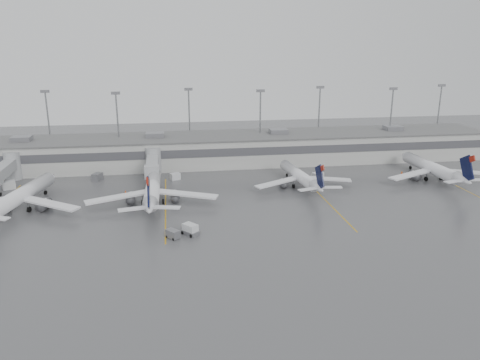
{
  "coord_description": "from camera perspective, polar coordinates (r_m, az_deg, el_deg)",
  "views": [
    {
      "loc": [
        -15.9,
        -71.47,
        33.96
      ],
      "look_at": [
        -1.37,
        24.0,
        5.0
      ],
      "focal_mm": 35.0,
      "sensor_mm": 36.0,
      "label": 1
    }
  ],
  "objects": [
    {
      "name": "gse_uld_b",
      "position": [
        119.44,
        -7.91,
        0.43
      ],
      "size": [
        2.82,
        2.42,
        1.68
      ],
      "primitive_type": "cube",
      "rotation": [
        0.0,
        0.0,
        0.42
      ],
      "color": "silver",
      "rests_on": "ground"
    },
    {
      "name": "jet_far_right",
      "position": [
        127.21,
        22.52,
        1.32
      ],
      "size": [
        26.88,
        30.16,
        9.75
      ],
      "rotation": [
        0.0,
        0.0,
        0.04
      ],
      "color": "white",
      "rests_on": "ground"
    },
    {
      "name": "baggage_cart",
      "position": [
        84.68,
        -8.21,
        -6.52
      ],
      "size": [
        2.68,
        2.8,
        1.59
      ],
      "rotation": [
        0.0,
        0.0,
        0.71
      ],
      "color": "slate",
      "rests_on": "ground"
    },
    {
      "name": "ground",
      "position": [
        80.71,
        3.56,
        -8.22
      ],
      "size": [
        260.0,
        260.0,
        0.0
      ],
      "primitive_type": "plane",
      "color": "#4E4E50",
      "rests_on": "ground"
    },
    {
      "name": "baggage_tug",
      "position": [
        85.86,
        -6.07,
        -6.14
      ],
      "size": [
        3.48,
        3.61,
        2.01
      ],
      "rotation": [
        0.0,
        0.0,
        0.71
      ],
      "color": "silver",
      "rests_on": "ground"
    },
    {
      "name": "jet_mid_right",
      "position": [
        112.76,
        7.39,
        0.47
      ],
      "size": [
        24.1,
        27.12,
        8.78
      ],
      "rotation": [
        0.0,
        0.0,
        0.1
      ],
      "color": "white",
      "rests_on": "ground"
    },
    {
      "name": "gse_uld_a",
      "position": [
        123.71,
        -26.35,
        -0.56
      ],
      "size": [
        3.25,
        2.81,
        1.94
      ],
      "primitive_type": "cube",
      "rotation": [
        0.0,
        0.0,
        0.43
      ],
      "color": "silver",
      "rests_on": "ground"
    },
    {
      "name": "jet_mid_left",
      "position": [
        102.09,
        -10.63,
        -1.16
      ],
      "size": [
        28.09,
        31.47,
        10.18
      ],
      "rotation": [
        0.0,
        0.0,
        -0.01
      ],
      "color": "white",
      "rests_on": "ground"
    },
    {
      "name": "gse_loader",
      "position": [
        123.28,
        -17.0,
        0.38
      ],
      "size": [
        2.79,
        3.32,
        1.78
      ],
      "primitive_type": "cube",
      "rotation": [
        0.0,
        0.0,
        -0.43
      ],
      "color": "slate",
      "rests_on": "ground"
    },
    {
      "name": "jet_bridge_left",
      "position": [
        127.31,
        -26.5,
        1.24
      ],
      "size": [
        4.0,
        17.2,
        7.0
      ],
      "color": "#939598",
      "rests_on": "ground"
    },
    {
      "name": "cone_d",
      "position": [
        130.97,
        19.13,
        0.9
      ],
      "size": [
        0.5,
        0.5,
        0.8
      ],
      "primitive_type": "cone",
      "color": "#DE4904",
      "rests_on": "ground"
    },
    {
      "name": "jet_far_left",
      "position": [
        106.27,
        -25.37,
        -1.82
      ],
      "size": [
        27.28,
        30.94,
        10.17
      ],
      "rotation": [
        0.0,
        0.0,
        -0.23
      ],
      "color": "white",
      "rests_on": "ground"
    },
    {
      "name": "cone_a",
      "position": [
        112.89,
        -26.05,
        -2.41
      ],
      "size": [
        0.4,
        0.4,
        0.63
      ],
      "primitive_type": "cone",
      "color": "#DE4904",
      "rests_on": "ground"
    },
    {
      "name": "cone_c",
      "position": [
        113.65,
        8.35,
        -0.71
      ],
      "size": [
        0.39,
        0.39,
        0.63
      ],
      "primitive_type": "cone",
      "color": "#DE4904",
      "rests_on": "ground"
    },
    {
      "name": "stand_markings",
      "position": [
        102.57,
        0.76,
        -2.64
      ],
      "size": [
        105.25,
        40.0,
        0.01
      ],
      "color": "#D2970C",
      "rests_on": "ground"
    },
    {
      "name": "jet_bridge_right",
      "position": [
        121.08,
        -10.56,
        2.02
      ],
      "size": [
        4.0,
        17.2,
        7.0
      ],
      "color": "#939598",
      "rests_on": "ground"
    },
    {
      "name": "gse_uld_c",
      "position": [
        119.88,
        9.45,
        0.47
      ],
      "size": [
        3.09,
        2.6,
        1.86
      ],
      "primitive_type": "cube",
      "rotation": [
        0.0,
        0.0,
        0.38
      ],
      "color": "silver",
      "rests_on": "ground"
    },
    {
      "name": "cone_b",
      "position": [
        111.2,
        -13.79,
        -1.38
      ],
      "size": [
        0.47,
        0.47,
        0.75
      ],
      "primitive_type": "cone",
      "color": "#DE4904",
      "rests_on": "ground"
    },
    {
      "name": "terminal",
      "position": [
        133.79,
        -1.62,
        3.82
      ],
      "size": [
        152.0,
        17.0,
        9.45
      ],
      "color": "#AEAEA9",
      "rests_on": "ground"
    },
    {
      "name": "light_masts",
      "position": [
        137.91,
        -1.94,
        7.53
      ],
      "size": [
        142.4,
        8.0,
        20.6
      ],
      "color": "gray",
      "rests_on": "ground"
    }
  ]
}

